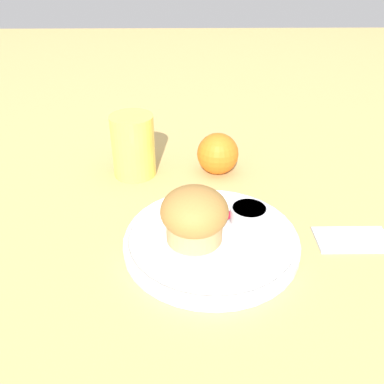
{
  "coord_description": "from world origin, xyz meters",
  "views": [
    {
      "loc": [
        -0.03,
        -0.46,
        0.38
      ],
      "look_at": [
        -0.02,
        0.06,
        0.06
      ],
      "focal_mm": 40.0,
      "sensor_mm": 36.0,
      "label": 1
    }
  ],
  "objects_px": {
    "juice_glass": "(133,146)",
    "orange_fruit": "(218,154)",
    "muffin": "(194,215)",
    "butter_knife": "(215,215)"
  },
  "relations": [
    {
      "from": "juice_glass",
      "to": "orange_fruit",
      "type": "bearing_deg",
      "value": 1.34
    },
    {
      "from": "muffin",
      "to": "butter_knife",
      "type": "xyz_separation_m",
      "value": [
        0.03,
        0.05,
        -0.03
      ]
    },
    {
      "from": "butter_knife",
      "to": "juice_glass",
      "type": "distance_m",
      "value": 0.21
    },
    {
      "from": "muffin",
      "to": "butter_knife",
      "type": "bearing_deg",
      "value": 57.42
    },
    {
      "from": "butter_knife",
      "to": "muffin",
      "type": "bearing_deg",
      "value": -132.47
    },
    {
      "from": "muffin",
      "to": "juice_glass",
      "type": "xyz_separation_m",
      "value": [
        -0.1,
        0.21,
        -0.0
      ]
    },
    {
      "from": "butter_knife",
      "to": "orange_fruit",
      "type": "relative_size",
      "value": 2.07
    },
    {
      "from": "butter_knife",
      "to": "orange_fruit",
      "type": "xyz_separation_m",
      "value": [
        0.01,
        0.17,
        0.01
      ]
    },
    {
      "from": "butter_knife",
      "to": "juice_glass",
      "type": "relative_size",
      "value": 1.38
    },
    {
      "from": "muffin",
      "to": "butter_knife",
      "type": "height_order",
      "value": "muffin"
    }
  ]
}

